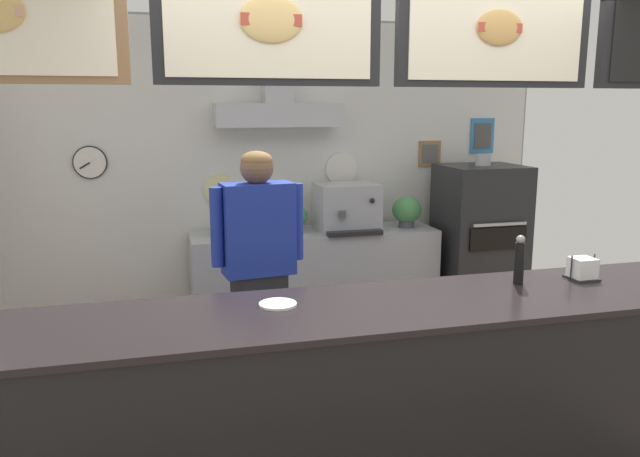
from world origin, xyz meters
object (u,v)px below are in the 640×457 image
pizza_oven (479,243)px  shop_worker (259,273)px  potted_rosemary (296,218)px  potted_oregano (407,211)px  pepper_grinder (519,260)px  napkin_holder (582,269)px  condiment_plate (278,304)px  potted_sage (223,220)px  espresso_machine (347,208)px  potted_thyme (261,219)px

pizza_oven → shop_worker: (-2.23, -1.19, 0.19)m
potted_rosemary → potted_oregano: size_ratio=0.84×
pizza_oven → pepper_grinder: bearing=-114.9°
shop_worker → potted_rosemary: 1.43m
potted_oregano → napkin_holder: 2.42m
pizza_oven → condiment_plate: bearing=-134.8°
potted_oregano → pizza_oven: bearing=-8.3°
potted_rosemary → pepper_grinder: bearing=-75.8°
shop_worker → potted_rosemary: size_ratio=7.24×
pizza_oven → potted_sage: 2.34m
potted_oregano → condiment_plate: bearing=-124.0°
pizza_oven → napkin_holder: (-0.70, -2.32, 0.40)m
napkin_holder → potted_sage: bearing=123.7°
pizza_oven → potted_sage: pizza_oven is taller
napkin_holder → potted_rosemary: bearing=112.1°
potted_oregano → condiment_plate: size_ratio=1.60×
shop_worker → condiment_plate: size_ratio=9.79×
shop_worker → potted_sage: (-0.09, 1.31, 0.11)m
napkin_holder → shop_worker: bearing=143.8°
shop_worker → pepper_grinder: shop_worker is taller
pizza_oven → pepper_grinder: pizza_oven is taller
shop_worker → pepper_grinder: bearing=129.2°
espresso_machine → pepper_grinder: bearing=-86.0°
potted_rosemary → potted_sage: (-0.63, -0.02, 0.01)m
shop_worker → potted_thyme: bearing=-107.0°
pepper_grinder → pizza_oven: bearing=65.1°
potted_thyme → napkin_holder: 2.79m
potted_rosemary → potted_sage: 0.63m
potted_thyme → pepper_grinder: (0.92, -2.46, 0.18)m
potted_oregano → potted_sage: (-1.64, 0.02, -0.01)m
napkin_holder → condiment_plate: bearing=-179.0°
espresso_machine → potted_oregano: bearing=-0.7°
shop_worker → potted_rosemary: (0.54, 1.32, 0.10)m
espresso_machine → shop_worker: bearing=-127.3°
pizza_oven → potted_rosemary: (-1.69, 0.13, 0.30)m
potted_thyme → potted_oregano: (1.31, -0.05, 0.03)m
pizza_oven → potted_oregano: 0.76m
shop_worker → pizza_oven: bearing=-158.6°
pizza_oven → potted_thyme: bearing=175.8°
espresso_machine → potted_rosemary: size_ratio=2.27×
shop_worker → potted_thyme: size_ratio=7.70×
espresso_machine → potted_sage: 1.08m
potted_oregano → shop_worker: bearing=-140.2°
potted_thyme → potted_oregano: size_ratio=0.79×
potted_sage → condiment_plate: 2.46m
shop_worker → condiment_plate: (-0.10, -1.15, 0.16)m
shop_worker → potted_oregano: 2.02m
potted_sage → pepper_grinder: 2.74m
condiment_plate → pizza_oven: bearing=45.2°
potted_sage → potted_thyme: bearing=5.2°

